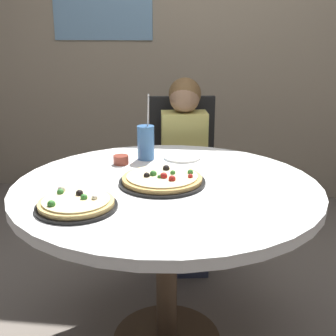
{
  "coord_description": "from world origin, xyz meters",
  "views": [
    {
      "loc": [
        0.21,
        -1.64,
        1.34
      ],
      "look_at": [
        0.0,
        0.05,
        0.8
      ],
      "focal_mm": 47.09,
      "sensor_mm": 36.0,
      "label": 1
    }
  ],
  "objects_px": {
    "chair_wooden": "(183,167)",
    "soda_cup": "(146,142)",
    "diner_child": "(185,184)",
    "pizza_veggie": "(162,179)",
    "dining_table": "(167,206)",
    "plate_small": "(182,157)",
    "pizza_cheese": "(76,204)",
    "sauce_bowl": "(121,160)"
  },
  "relations": [
    {
      "from": "pizza_cheese",
      "to": "plate_small",
      "type": "height_order",
      "value": "pizza_cheese"
    },
    {
      "from": "soda_cup",
      "to": "plate_small",
      "type": "relative_size",
      "value": 1.71
    },
    {
      "from": "soda_cup",
      "to": "plate_small",
      "type": "distance_m",
      "value": 0.19
    },
    {
      "from": "dining_table",
      "to": "chair_wooden",
      "type": "relative_size",
      "value": 1.29
    },
    {
      "from": "plate_small",
      "to": "sauce_bowl",
      "type": "bearing_deg",
      "value": -154.67
    },
    {
      "from": "diner_child",
      "to": "pizza_veggie",
      "type": "bearing_deg",
      "value": -92.24
    },
    {
      "from": "plate_small",
      "to": "pizza_veggie",
      "type": "bearing_deg",
      "value": -97.18
    },
    {
      "from": "pizza_cheese",
      "to": "soda_cup",
      "type": "relative_size",
      "value": 0.92
    },
    {
      "from": "dining_table",
      "to": "sauce_bowl",
      "type": "height_order",
      "value": "sauce_bowl"
    },
    {
      "from": "diner_child",
      "to": "pizza_veggie",
      "type": "distance_m",
      "value": 0.8
    },
    {
      "from": "dining_table",
      "to": "plate_small",
      "type": "bearing_deg",
      "value": 85.38
    },
    {
      "from": "pizza_veggie",
      "to": "pizza_cheese",
      "type": "relative_size",
      "value": 1.22
    },
    {
      "from": "pizza_veggie",
      "to": "plate_small",
      "type": "distance_m",
      "value": 0.37
    },
    {
      "from": "dining_table",
      "to": "soda_cup",
      "type": "bearing_deg",
      "value": 112.65
    },
    {
      "from": "dining_table",
      "to": "pizza_cheese",
      "type": "height_order",
      "value": "pizza_cheese"
    },
    {
      "from": "chair_wooden",
      "to": "pizza_cheese",
      "type": "bearing_deg",
      "value": -102.16
    },
    {
      "from": "chair_wooden",
      "to": "pizza_cheese",
      "type": "distance_m",
      "value": 1.27
    },
    {
      "from": "chair_wooden",
      "to": "soda_cup",
      "type": "xyz_separation_m",
      "value": [
        -0.12,
        -0.59,
        0.3
      ]
    },
    {
      "from": "pizza_cheese",
      "to": "plate_small",
      "type": "bearing_deg",
      "value": 64.99
    },
    {
      "from": "diner_child",
      "to": "sauce_bowl",
      "type": "distance_m",
      "value": 0.63
    },
    {
      "from": "pizza_cheese",
      "to": "chair_wooden",
      "type": "bearing_deg",
      "value": 77.84
    },
    {
      "from": "pizza_cheese",
      "to": "diner_child",
      "type": "bearing_deg",
      "value": 74.38
    },
    {
      "from": "pizza_cheese",
      "to": "soda_cup",
      "type": "distance_m",
      "value": 0.64
    },
    {
      "from": "dining_table",
      "to": "diner_child",
      "type": "relative_size",
      "value": 1.13
    },
    {
      "from": "sauce_bowl",
      "to": "plate_small",
      "type": "distance_m",
      "value": 0.3
    },
    {
      "from": "dining_table",
      "to": "pizza_veggie",
      "type": "relative_size",
      "value": 3.53
    },
    {
      "from": "dining_table",
      "to": "pizza_cheese",
      "type": "xyz_separation_m",
      "value": [
        -0.28,
        -0.29,
        0.11
      ]
    },
    {
      "from": "pizza_veggie",
      "to": "soda_cup",
      "type": "bearing_deg",
      "value": 110.24
    },
    {
      "from": "plate_small",
      "to": "soda_cup",
      "type": "bearing_deg",
      "value": -168.59
    },
    {
      "from": "sauce_bowl",
      "to": "diner_child",
      "type": "bearing_deg",
      "value": 63.47
    },
    {
      "from": "pizza_veggie",
      "to": "pizza_cheese",
      "type": "bearing_deg",
      "value": -131.95
    },
    {
      "from": "pizza_veggie",
      "to": "pizza_cheese",
      "type": "distance_m",
      "value": 0.39
    },
    {
      "from": "pizza_veggie",
      "to": "pizza_cheese",
      "type": "xyz_separation_m",
      "value": [
        -0.26,
        -0.29,
        0.0
      ]
    },
    {
      "from": "chair_wooden",
      "to": "soda_cup",
      "type": "relative_size",
      "value": 3.09
    },
    {
      "from": "soda_cup",
      "to": "pizza_veggie",
      "type": "bearing_deg",
      "value": -69.76
    },
    {
      "from": "pizza_cheese",
      "to": "sauce_bowl",
      "type": "xyz_separation_m",
      "value": [
        0.04,
        0.53,
        0.0
      ]
    },
    {
      "from": "sauce_bowl",
      "to": "pizza_cheese",
      "type": "bearing_deg",
      "value": -94.03
    },
    {
      "from": "pizza_cheese",
      "to": "dining_table",
      "type": "bearing_deg",
      "value": 46.19
    },
    {
      "from": "dining_table",
      "to": "soda_cup",
      "type": "height_order",
      "value": "soda_cup"
    },
    {
      "from": "dining_table",
      "to": "pizza_veggie",
      "type": "xyz_separation_m",
      "value": [
        -0.02,
        0.0,
        0.11
      ]
    },
    {
      "from": "pizza_veggie",
      "to": "plate_small",
      "type": "bearing_deg",
      "value": 82.82
    },
    {
      "from": "dining_table",
      "to": "plate_small",
      "type": "height_order",
      "value": "plate_small"
    }
  ]
}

